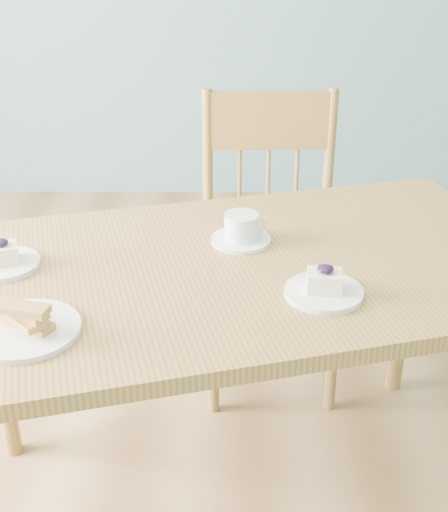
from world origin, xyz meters
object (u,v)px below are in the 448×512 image
object	(u,v)px
cheesecake_plate_near	(324,288)
biscotti_plate	(24,323)
dining_chair	(270,244)
cheesecake_plate_far	(3,260)
coffee_cup	(242,230)
dining_table	(247,290)

from	to	relation	value
cheesecake_plate_near	biscotti_plate	xyz separation A→B (m)	(-0.65, -0.16, 0.00)
dining_chair	cheesecake_plate_far	xyz separation A→B (m)	(-0.70, -0.65, 0.28)
cheesecake_plate_far	biscotti_plate	xyz separation A→B (m)	(0.13, -0.29, 0.00)
dining_chair	biscotti_plate	size ratio (longest dim) A/B	4.37
biscotti_plate	dining_chair	bearing A→B (deg)	58.61
dining_chair	cheesecake_plate_far	bearing A→B (deg)	-139.12
cheesecake_plate_far	biscotti_plate	bearing A→B (deg)	-66.39
cheesecake_plate_far	coffee_cup	size ratio (longest dim) A/B	1.13
coffee_cup	biscotti_plate	xyz separation A→B (m)	(-0.46, -0.44, -0.01)
cheesecake_plate_near	biscotti_plate	world-z (taller)	same
dining_chair	cheesecake_plate_near	xyz separation A→B (m)	(0.08, -0.78, 0.28)
dining_table	dining_chair	xyz separation A→B (m)	(0.10, 0.63, -0.18)
dining_chair	cheesecake_plate_near	bearing A→B (deg)	-86.32
cheesecake_plate_near	cheesecake_plate_far	bearing A→B (deg)	170.23
cheesecake_plate_near	cheesecake_plate_far	distance (m)	0.79
dining_table	cheesecake_plate_near	distance (m)	0.25
dining_table	cheesecake_plate_far	size ratio (longest dim) A/B	9.13
dining_chair	dining_table	bearing A→B (deg)	-100.71
dining_chair	coffee_cup	bearing A→B (deg)	-104.05
cheesecake_plate_near	coffee_cup	size ratio (longest dim) A/B	1.16
biscotti_plate	cheesecake_plate_far	bearing A→B (deg)	113.61
dining_chair	biscotti_plate	world-z (taller)	dining_chair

